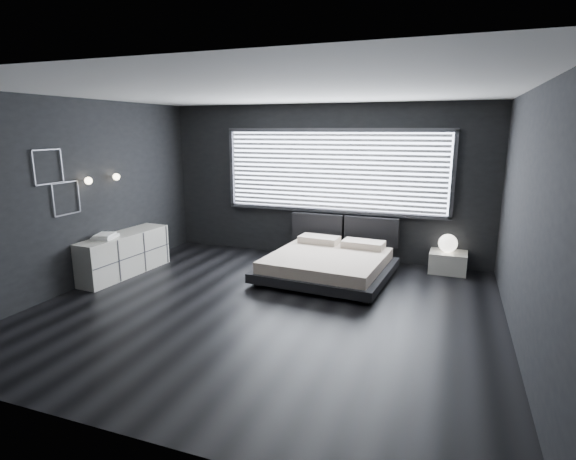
% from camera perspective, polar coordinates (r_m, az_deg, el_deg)
% --- Properties ---
extents(room, '(6.04, 6.00, 2.80)m').
position_cam_1_polar(room, '(5.74, -2.92, 3.12)').
color(room, black).
rests_on(room, ground).
extents(window, '(4.14, 0.09, 1.52)m').
position_cam_1_polar(window, '(8.19, 5.81, 7.43)').
color(window, white).
rests_on(window, ground).
extents(headboard, '(1.96, 0.16, 0.52)m').
position_cam_1_polar(headboard, '(8.24, 7.12, 0.10)').
color(headboard, black).
rests_on(headboard, ground).
extents(sconce_near, '(0.18, 0.11, 0.11)m').
position_cam_1_polar(sconce_near, '(7.36, -24.03, 5.74)').
color(sconce_near, silver).
rests_on(sconce_near, ground).
extents(sconce_far, '(0.18, 0.11, 0.11)m').
position_cam_1_polar(sconce_far, '(7.80, -20.98, 6.33)').
color(sconce_far, silver).
rests_on(sconce_far, ground).
extents(wall_art_upper, '(0.01, 0.48, 0.48)m').
position_cam_1_polar(wall_art_upper, '(6.99, -28.17, 7.09)').
color(wall_art_upper, '#47474C').
rests_on(wall_art_upper, ground).
extents(wall_art_lower, '(0.01, 0.48, 0.48)m').
position_cam_1_polar(wall_art_lower, '(7.21, -26.31, 3.62)').
color(wall_art_lower, '#47474C').
rests_on(wall_art_lower, ground).
extents(bed, '(2.10, 2.01, 0.51)m').
position_cam_1_polar(bed, '(7.28, 5.07, -4.27)').
color(bed, black).
rests_on(bed, ground).
extents(nightstand, '(0.61, 0.51, 0.35)m').
position_cam_1_polar(nightstand, '(8.01, 19.63, -3.85)').
color(nightstand, silver).
rests_on(nightstand, ground).
extents(orb_lamp, '(0.31, 0.31, 0.31)m').
position_cam_1_polar(orb_lamp, '(7.91, 19.64, -1.59)').
color(orb_lamp, white).
rests_on(orb_lamp, nightstand).
extents(dresser, '(0.61, 1.74, 0.69)m').
position_cam_1_polar(dresser, '(7.88, -20.18, -2.89)').
color(dresser, silver).
rests_on(dresser, ground).
extents(book_stack, '(0.36, 0.43, 0.08)m').
position_cam_1_polar(book_stack, '(7.55, -22.21, -0.74)').
color(book_stack, white).
rests_on(book_stack, dresser).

